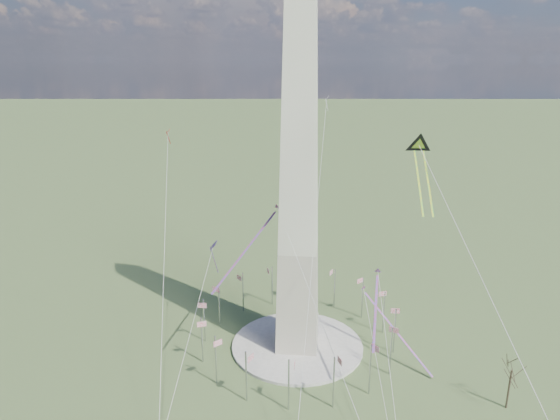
# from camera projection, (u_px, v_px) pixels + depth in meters

# --- Properties ---
(ground) EXTENTS (2000.00, 2000.00, 0.00)m
(ground) POSITION_uv_depth(u_px,v_px,m) (297.00, 346.00, 137.63)
(ground) COLOR #41572B
(ground) RESTS_ON ground
(plaza) EXTENTS (36.00, 36.00, 0.80)m
(plaza) POSITION_uv_depth(u_px,v_px,m) (297.00, 345.00, 137.51)
(plaza) COLOR beige
(plaza) RESTS_ON ground
(washington_monument) EXTENTS (15.56, 15.56, 100.00)m
(washington_monument) POSITION_uv_depth(u_px,v_px,m) (299.00, 177.00, 123.75)
(washington_monument) COLOR #AA9E8E
(washington_monument) RESTS_ON plaza
(flagpole_ring) EXTENTS (54.40, 54.40, 13.00)m
(flagpole_ring) POSITION_uv_depth(u_px,v_px,m) (297.00, 323.00, 135.52)
(flagpole_ring) COLOR #AEAFB5
(flagpole_ring) RESTS_ON ground
(tree_near) EXTENTS (8.45, 8.45, 14.78)m
(tree_near) POSITION_uv_depth(u_px,v_px,m) (512.00, 367.00, 110.47)
(tree_near) COLOR #46392A
(tree_near) RESTS_ON ground
(kite_delta_black) EXTENTS (7.73, 20.88, 17.44)m
(kite_delta_black) POSITION_uv_depth(u_px,v_px,m) (419.00, 149.00, 130.85)
(kite_delta_black) COLOR black
(kite_delta_black) RESTS_ON ground
(kite_diamond_purple) EXTENTS (1.94, 3.23, 10.36)m
(kite_diamond_purple) POSITION_uv_depth(u_px,v_px,m) (214.00, 249.00, 140.22)
(kite_diamond_purple) COLOR #381973
(kite_diamond_purple) RESTS_ON ground
(kite_streamer_left) EXTENTS (2.97, 18.87, 12.96)m
(kite_streamer_left) POSITION_uv_depth(u_px,v_px,m) (376.00, 299.00, 120.46)
(kite_streamer_left) COLOR red
(kite_streamer_left) RESTS_ON ground
(kite_streamer_mid) EXTENTS (14.63, 21.45, 16.93)m
(kite_streamer_mid) POSITION_uv_depth(u_px,v_px,m) (257.00, 235.00, 125.11)
(kite_streamer_mid) COLOR red
(kite_streamer_mid) RESTS_ON ground
(kite_streamer_right) EXTENTS (18.28, 17.88, 16.60)m
(kite_streamer_right) POSITION_uv_depth(u_px,v_px,m) (385.00, 317.00, 132.09)
(kite_streamer_right) COLOR red
(kite_streamer_right) RESTS_ON ground
(kite_small_red) EXTENTS (1.35, 2.18, 4.93)m
(kite_small_red) POSITION_uv_depth(u_px,v_px,m) (168.00, 133.00, 158.83)
(kite_small_red) COLOR red
(kite_small_red) RESTS_ON ground
(kite_small_white) EXTENTS (1.50, 2.24, 4.77)m
(kite_small_white) POSITION_uv_depth(u_px,v_px,m) (327.00, 100.00, 165.06)
(kite_small_white) COLOR white
(kite_small_white) RESTS_ON ground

